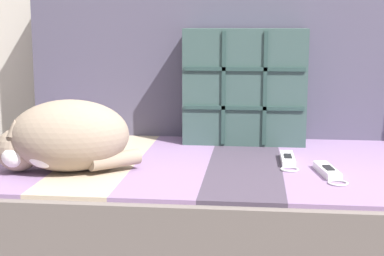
{
  "coord_description": "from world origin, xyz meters",
  "views": [
    {
      "loc": [
        -0.17,
        -1.53,
        0.81
      ],
      "look_at": [
        -0.34,
        0.02,
        0.52
      ],
      "focal_mm": 55.0,
      "sensor_mm": 36.0,
      "label": 1
    }
  ],
  "objects_px": {
    "couch": "(313,233)",
    "game_remote_near": "(288,160)",
    "sleeping_cat": "(63,138)",
    "game_remote_far": "(328,171)",
    "throw_pillow_quilted": "(245,86)"
  },
  "relations": [
    {
      "from": "couch",
      "to": "sleeping_cat",
      "type": "relative_size",
      "value": 5.14
    },
    {
      "from": "couch",
      "to": "sleeping_cat",
      "type": "height_order",
      "value": "sleeping_cat"
    },
    {
      "from": "couch",
      "to": "sleeping_cat",
      "type": "distance_m",
      "value": 0.76
    },
    {
      "from": "throw_pillow_quilted",
      "to": "game_remote_far",
      "type": "bearing_deg",
      "value": -60.31
    },
    {
      "from": "couch",
      "to": "game_remote_near",
      "type": "bearing_deg",
      "value": -157.45
    },
    {
      "from": "game_remote_far",
      "to": "throw_pillow_quilted",
      "type": "bearing_deg",
      "value": 119.69
    },
    {
      "from": "sleeping_cat",
      "to": "game_remote_far",
      "type": "xyz_separation_m",
      "value": [
        0.68,
        0.03,
        -0.08
      ]
    },
    {
      "from": "throw_pillow_quilted",
      "to": "game_remote_near",
      "type": "xyz_separation_m",
      "value": [
        0.13,
        -0.27,
        -0.17
      ]
    },
    {
      "from": "couch",
      "to": "sleeping_cat",
      "type": "xyz_separation_m",
      "value": [
        -0.67,
        -0.19,
        0.3
      ]
    },
    {
      "from": "game_remote_far",
      "to": "sleeping_cat",
      "type": "bearing_deg",
      "value": -177.26
    },
    {
      "from": "couch",
      "to": "throw_pillow_quilted",
      "type": "relative_size",
      "value": 4.95
    },
    {
      "from": "sleeping_cat",
      "to": "throw_pillow_quilted",
      "type": "bearing_deg",
      "value": 42.63
    },
    {
      "from": "throw_pillow_quilted",
      "to": "game_remote_near",
      "type": "bearing_deg",
      "value": -64.57
    },
    {
      "from": "sleeping_cat",
      "to": "game_remote_near",
      "type": "xyz_separation_m",
      "value": [
        0.59,
        0.16,
        -0.08
      ]
    },
    {
      "from": "couch",
      "to": "game_remote_far",
      "type": "bearing_deg",
      "value": -84.9
    }
  ]
}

